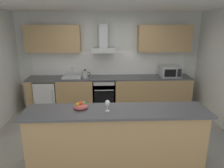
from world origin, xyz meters
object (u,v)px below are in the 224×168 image
Objects in this scene: sink at (72,77)px; wine_glass at (107,103)px; kettle at (85,74)px; fruit_bowl at (81,106)px; refrigerator at (47,95)px; oven at (104,93)px; microwave at (170,72)px; range_hood at (104,43)px.

sink reaches higher than wine_glass.
kettle is 2.46m from wine_glass.
wine_glass is (0.54, -2.39, 0.09)m from kettle.
fruit_bowl is (-0.42, 0.10, -0.08)m from wine_glass.
refrigerator is 4.78× the size of wine_glass.
wine_glass is (0.04, -2.43, 0.64)m from oven.
fruit_bowl is (0.12, -2.29, 0.01)m from kettle.
sink is (-2.64, 0.04, -0.12)m from microwave.
kettle is (1.05, -0.03, 0.58)m from refrigerator.
range_hood is 2.65m from wine_glass.
oven is at bearing 90.98° from wine_glass.
refrigerator is at bearing -179.90° from oven.
range_hood is at bearing 174.96° from microwave.
oven is 2.51m from wine_glass.
sink reaches higher than fruit_bowl.
sink reaches higher than kettle.
refrigerator is at bearing 116.72° from fruit_bowl.
oven is 1.60× the size of microwave.
refrigerator is at bearing 178.30° from kettle.
fruit_bowl is at bearing -78.54° from sink.
kettle is 1.62× the size of wine_glass.
microwave is at bearing 0.15° from kettle.
sink is 2.81× the size of wine_glass.
kettle is (-0.50, -0.03, 0.55)m from oven.
sink is at bearing 1.13° from refrigerator.
microwave reaches higher than fruit_bowl.
sink is at bearing 179.16° from microwave.
range_hood reaches higher than kettle.
sink is 0.36m from kettle.
microwave is at bearing -0.84° from sink.
microwave is at bearing -0.89° from oven.
oven is 0.74m from kettle.
wine_glass reaches higher than oven.
microwave reaches higher than wine_glass.
range_hood is at bearing 7.93° from sink.
kettle is 0.94m from range_hood.
microwave is (3.33, -0.03, 0.62)m from refrigerator.
microwave reaches higher than sink.
microwave is at bearing 46.70° from fruit_bowl.
wine_glass is at bearing -126.01° from microwave.
kettle is at bearing -179.85° from microwave.
microwave is 0.69× the size of range_hood.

